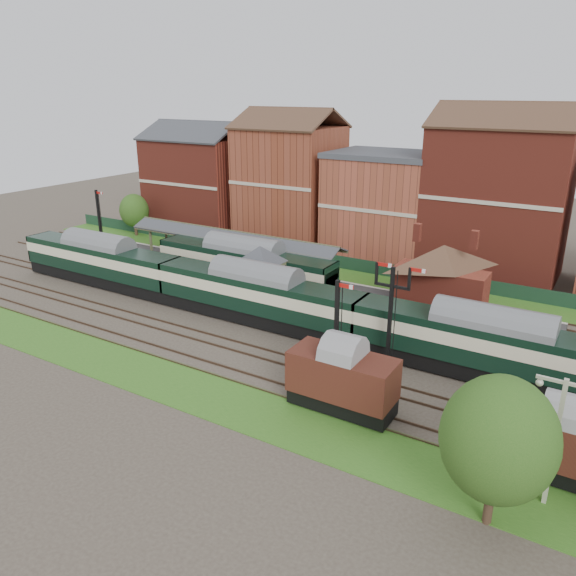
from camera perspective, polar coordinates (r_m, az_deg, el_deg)
The scene contains 20 objects.
ground at distance 49.22m, azimuth -1.99°, elevation -3.80°, with size 160.00×160.00×0.00m, color #473D33.
grass_back at distance 62.31m, azimuth 6.10°, elevation 1.26°, with size 90.00×4.50×0.06m, color #2D6619.
grass_front at distance 40.77m, azimuth -11.40°, elevation -9.44°, with size 90.00×5.00×0.06m, color #2D6619.
fence at distance 63.82m, azimuth 6.90°, elevation 2.35°, with size 90.00×0.12×1.50m, color #193823.
platform at distance 59.22m, azimuth -0.88°, elevation 0.86°, with size 55.00×3.40×1.00m, color #2D2D2D.
signal_box at distance 52.17m, azimuth -2.83°, elevation 1.32°, with size 5.40×5.40×6.00m.
brick_hut at distance 49.08m, azimuth 4.98°, elevation -2.43°, with size 3.20×2.64×2.94m.
station_building at distance 51.56m, azimuth 15.31°, elevation 1.29°, with size 8.10×8.10×5.90m.
canopy at distance 61.34m, azimuth -5.67°, elevation 5.41°, with size 26.00×3.89×4.08m.
semaphore_bracket at distance 40.32m, azimuth 10.41°, elevation -2.46°, with size 3.60×0.25×8.18m.
semaphore_platform_end at distance 73.05m, azimuth -18.60°, elevation 6.45°, with size 1.23×0.25×8.00m.
semaphore_siding at distance 37.42m, azimuth 4.95°, elevation -4.78°, with size 1.23×0.25×8.00m.
yard_lamp at distance 30.47m, azimuth 25.60°, elevation -13.33°, with size 2.60×0.22×7.00m.
town_backdrop at distance 68.66m, azimuth 9.46°, elevation 8.84°, with size 69.00×10.00×16.00m.
dmu_train at distance 48.87m, azimuth -3.22°, elevation -0.65°, with size 59.25×3.11×4.55m.
platform_railcar at distance 57.15m, azimuth -4.47°, elevation 2.38°, with size 19.95×3.14×4.59m.
goods_van_a at distance 36.06m, azimuth 5.55°, elevation -9.09°, with size 6.75×2.92×4.09m.
goods_van_b at distance 33.56m, azimuth 25.95°, elevation -13.91°, with size 6.24×2.70×3.78m.
tree_far at distance 27.86m, azimuth 20.60°, elevation -14.21°, with size 5.27×5.27×7.70m.
tree_back at distance 81.30m, azimuth -15.36°, elevation 7.59°, with size 4.01×4.01×5.86m.
Camera 1 is at (24.92, -37.65, 19.61)m, focal length 35.00 mm.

